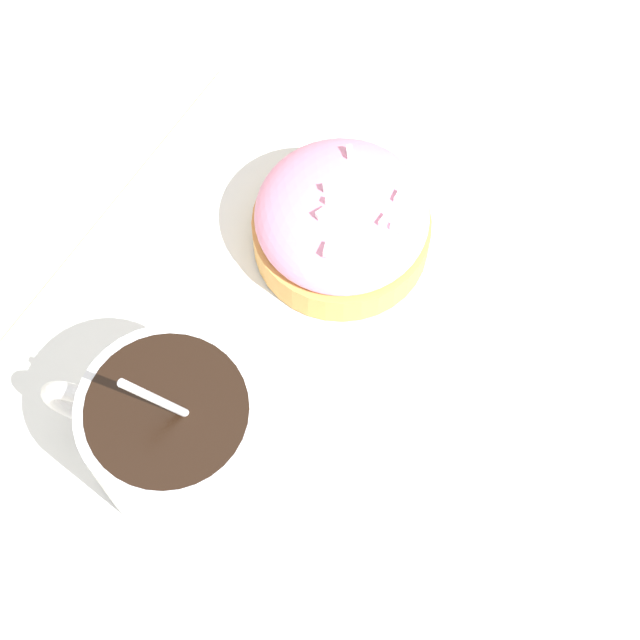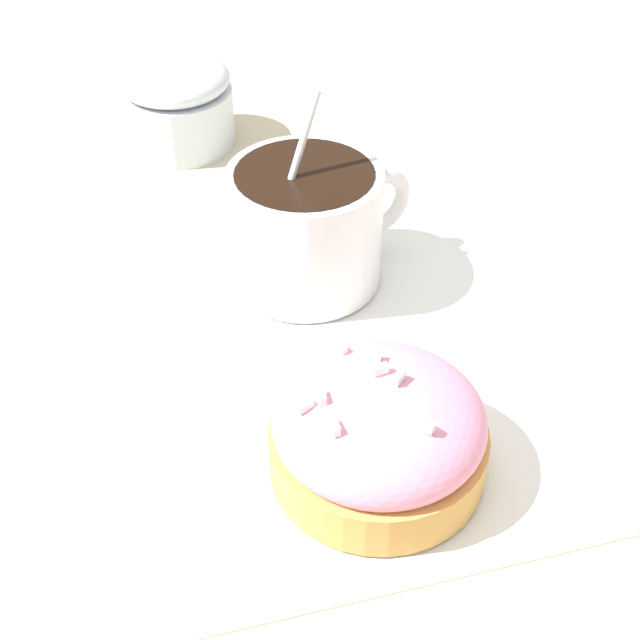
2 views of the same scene
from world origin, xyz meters
name	(u,v)px [view 1 (image 1 of 2)]	position (x,y,z in m)	size (l,w,h in m)	color
ground_plane	(282,356)	(0.00, 0.00, 0.00)	(3.00, 3.00, 0.00)	#C6B793
paper_napkin	(282,355)	(0.00, 0.00, 0.00)	(0.28, 0.27, 0.00)	white
coffee_cup	(172,430)	(0.07, -0.01, 0.04)	(0.09, 0.11, 0.11)	white
frosted_pastry	(342,222)	(-0.07, -0.01, 0.03)	(0.10, 0.10, 0.06)	#D19347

